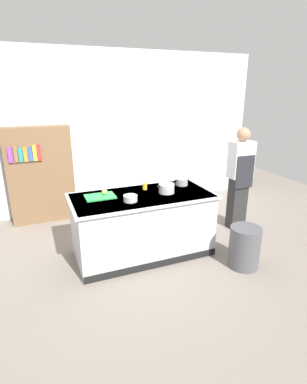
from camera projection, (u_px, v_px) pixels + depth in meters
The scene contains 12 objects.
ground_plane at pixel (143, 252), 4.46m from camera, with size 10.00×10.00×0.00m, color slate.
back_wall at pixel (104, 132), 5.81m from camera, with size 6.40×0.12×3.00m, color silver.
counter_island at pixel (143, 224), 4.30m from camera, with size 1.98×0.98×0.90m.
cutting_board at pixel (100, 197), 4.08m from camera, with size 0.40×0.28×0.02m, color green.
onion at pixel (105, 192), 4.12m from camera, with size 0.08×0.08×0.08m, color tan.
stock_pot at pixel (167, 188), 4.24m from camera, with size 0.29×0.22×0.13m.
sauce_pan at pixel (182, 182), 4.59m from camera, with size 0.25×0.18×0.10m.
mixing_bowl at pixel (130, 198), 3.92m from camera, with size 0.19×0.19×0.08m, color #B7BABF.
juice_cup at pixel (145, 186), 4.38m from camera, with size 0.07×0.07×0.10m, color yellow.
trash_bin at pixel (244, 247), 4.03m from camera, with size 0.41×0.41×0.57m, color #4C4C51.
person_chef at pixel (240, 177), 5.00m from camera, with size 0.38×0.25×1.72m.
bookshelf at pixel (41, 175), 5.31m from camera, with size 1.10×0.31×1.70m.
Camera 1 is at (-1.34, -3.69, 2.29)m, focal length 28.14 mm.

